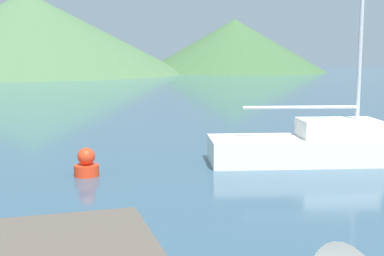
{
  "coord_description": "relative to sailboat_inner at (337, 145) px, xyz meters",
  "views": [
    {
      "loc": [
        -1.96,
        -0.55,
        3.3
      ],
      "look_at": [
        -0.81,
        14.0,
        1.2
      ],
      "focal_mm": 50.0,
      "sensor_mm": 36.0,
      "label": 1
    }
  ],
  "objects": [
    {
      "name": "hill_west",
      "position": [
        -23.47,
        66.49,
        5.45
      ],
      "size": [
        46.67,
        46.67,
        11.92
      ],
      "color": "#476B42",
      "rests_on": "ground_plane"
    },
    {
      "name": "buoy_marker",
      "position": [
        -7.28,
        -1.2,
        -0.2
      ],
      "size": [
        0.67,
        0.67,
        0.77
      ],
      "color": "red",
      "rests_on": "ground_plane"
    },
    {
      "name": "sailboat_inner",
      "position": [
        0.0,
        0.0,
        0.0
      ],
      "size": [
        7.65,
        1.9,
        9.5
      ],
      "rotation": [
        0.0,
        0.0,
        -0.01
      ],
      "color": "white",
      "rests_on": "ground_plane"
    },
    {
      "name": "hill_central",
      "position": [
        8.16,
        71.17,
        3.7
      ],
      "size": [
        29.58,
        29.58,
        8.43
      ],
      "color": "#3D6038",
      "rests_on": "ground_plane"
    }
  ]
}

